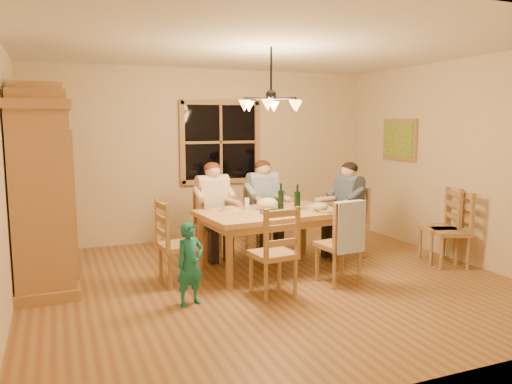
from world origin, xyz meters
name	(u,v)px	position (x,y,z in m)	size (l,w,h in m)	color
floor	(270,282)	(0.00, 0.00, 0.00)	(5.50, 5.50, 0.00)	brown
ceiling	(271,46)	(0.00, 0.00, 2.70)	(5.50, 5.00, 0.02)	white
wall_back	(208,155)	(0.00, 2.50, 1.35)	(5.50, 0.02, 2.70)	beige
wall_left	(2,178)	(-2.75, 0.00, 1.35)	(0.02, 5.00, 2.70)	beige
wall_right	(458,161)	(2.75, 0.00, 1.35)	(0.02, 5.00, 2.70)	beige
window	(221,142)	(0.20, 2.47, 1.55)	(1.30, 0.06, 1.30)	black
painting	(399,140)	(2.71, 1.20, 1.60)	(0.06, 0.78, 0.64)	#A77948
chandelier	(271,104)	(0.00, 0.00, 2.08)	(0.77, 0.68, 0.71)	black
armoire	(44,195)	(-2.42, 0.86, 1.06)	(0.66, 1.40, 2.30)	#A77948
dining_table	(271,219)	(0.21, 0.47, 0.66)	(1.85, 1.24, 0.76)	#B3804F
chair_far_left	(213,237)	(-0.31, 1.25, 0.30)	(0.48, 0.46, 0.99)	#A17547
chair_far_right	(263,231)	(0.46, 1.33, 0.30)	(0.48, 0.46, 0.99)	#A17547
chair_near_left	(273,268)	(-0.14, -0.40, 0.30)	(0.48, 0.46, 0.99)	#A17547
chair_near_right	(338,257)	(0.73, -0.31, 0.30)	(0.48, 0.46, 0.99)	#A17547
chair_end_left	(179,258)	(-1.00, 0.35, 0.30)	(0.46, 0.48, 0.99)	#A17547
chair_end_right	(347,236)	(1.42, 0.59, 0.30)	(0.46, 0.48, 0.99)	#A17547
adult_woman	(213,198)	(-0.31, 1.25, 0.84)	(0.42, 0.46, 0.87)	beige
adult_plaid_man	(263,194)	(0.46, 1.33, 0.84)	(0.42, 0.46, 0.87)	#375E97
adult_slate_man	(348,198)	(1.42, 0.59, 0.84)	(0.46, 0.42, 0.87)	#3E4A64
towel	(349,227)	(0.75, -0.50, 0.70)	(0.38, 0.10, 0.58)	#B3CAF2
wine_bottle_a	(281,196)	(0.40, 0.57, 0.93)	(0.08, 0.08, 0.33)	black
wine_bottle_b	(297,197)	(0.54, 0.39, 0.93)	(0.08, 0.08, 0.33)	black
plate_woman	(229,210)	(-0.26, 0.71, 0.77)	(0.26, 0.26, 0.02)	white
plate_plaid	(279,205)	(0.46, 0.77, 0.77)	(0.26, 0.26, 0.02)	white
plate_slate	(317,207)	(0.89, 0.49, 0.77)	(0.26, 0.26, 0.02)	white
wine_glass_a	(247,203)	(-0.01, 0.74, 0.83)	(0.06, 0.06, 0.14)	silver
wine_glass_b	(298,200)	(0.71, 0.70, 0.83)	(0.06, 0.06, 0.14)	silver
cap	(320,207)	(0.78, 0.23, 0.82)	(0.20, 0.20, 0.11)	tan
napkin	(269,213)	(0.11, 0.30, 0.78)	(0.18, 0.14, 0.03)	#4A5A87
cloth_bundle	(267,204)	(0.20, 0.56, 0.84)	(0.28, 0.22, 0.15)	#CDB594
child	(190,264)	(-1.05, -0.35, 0.43)	(0.32, 0.21, 0.86)	#1A7771
chair_spare_front	(438,240)	(2.45, -0.04, 0.30)	(0.53, 0.55, 0.99)	#A17547
chair_spare_back	(450,243)	(2.45, -0.25, 0.30)	(0.55, 0.56, 0.99)	#A17547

